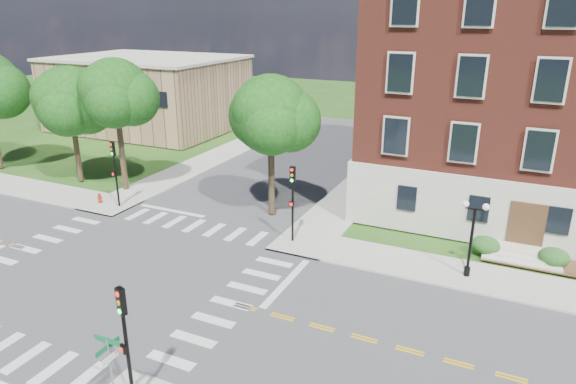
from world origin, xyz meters
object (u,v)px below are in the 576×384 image
at_px(traffic_signal_se, 125,333).
at_px(street_sign_pole, 110,361).
at_px(fire_hydrant, 100,198).
at_px(traffic_signal_ne, 293,194).
at_px(twin_lamp_west, 472,235).
at_px(traffic_signal_nw, 115,166).

height_order(traffic_signal_se, street_sign_pole, traffic_signal_se).
bearing_deg(traffic_signal_se, fire_hydrant, 137.00).
xyz_separation_m(traffic_signal_ne, street_sign_pole, (0.24, -15.67, -0.88)).
height_order(twin_lamp_west, street_sign_pole, twin_lamp_west).
bearing_deg(fire_hydrant, street_sign_pole, -44.53).
distance_m(traffic_signal_se, traffic_signal_ne, 15.14).
distance_m(twin_lamp_west, fire_hydrant, 26.10).
distance_m(traffic_signal_ne, traffic_signal_nw, 13.92).
height_order(traffic_signal_ne, traffic_signal_nw, same).
bearing_deg(traffic_signal_ne, twin_lamp_west, -0.18).
height_order(traffic_signal_ne, fire_hydrant, traffic_signal_ne).
bearing_deg(fire_hydrant, twin_lamp_west, -0.02).
bearing_deg(twin_lamp_west, traffic_signal_se, -123.01).
bearing_deg(street_sign_pole, fire_hydrant, 135.47).
height_order(traffic_signal_se, twin_lamp_west, traffic_signal_se).
bearing_deg(traffic_signal_nw, twin_lamp_west, -0.23).
distance_m(twin_lamp_west, street_sign_pole, 18.62).
bearing_deg(fire_hydrant, traffic_signal_se, -43.00).
bearing_deg(twin_lamp_west, traffic_signal_ne, 179.82).
height_order(twin_lamp_west, fire_hydrant, twin_lamp_west).
xyz_separation_m(traffic_signal_ne, twin_lamp_west, (10.35, -0.03, -0.66)).
height_order(traffic_signal_nw, fire_hydrant, traffic_signal_nw).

